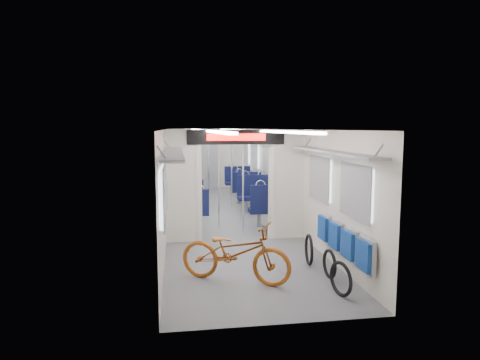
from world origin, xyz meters
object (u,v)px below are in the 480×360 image
Objects in this scene: seat_bay_near_left at (188,202)px; stanchion_far_right at (232,168)px; bike_hoop_c at (309,251)px; seat_bay_near_right at (261,197)px; bike_hoop_b at (329,265)px; bicycle at (235,252)px; stanchion_near_right at (243,182)px; bike_hoop_a at (341,281)px; stanchion_far_left at (209,169)px; seat_bay_far_left at (185,181)px; seat_bay_far_right at (242,182)px; stanchion_near_left at (219,180)px; flip_bench at (343,240)px.

stanchion_far_right reaches higher than seat_bay_near_left.
bike_hoop_c is 0.24× the size of seat_bay_near_right.
bike_hoop_b is 0.69m from bike_hoop_c.
stanchion_near_right reaches higher than bicycle.
stanchion_far_right is at bearing 95.07° from bike_hoop_a.
bike_hoop_a is 0.22× the size of stanchion_far_left.
seat_bay_far_left reaches higher than seat_bay_near_right.
bicycle is 7.76m from seat_bay_far_right.
stanchion_far_right is at bearing -53.33° from seat_bay_far_left.
bike_hoop_c is 0.23× the size of seat_bay_far_left.
stanchion_far_left is (-1.29, 6.91, 0.92)m from bike_hoop_a.
stanchion_near_right is (1.16, -5.03, 0.57)m from seat_bay_far_left.
stanchion_near_left is (0.10, 3.39, 0.69)m from bicycle.
stanchion_far_left is (-0.02, 2.74, 0.00)m from stanchion_near_left.
seat_bay_far_left is at bearing 102.59° from bike_hoop_a.
stanchion_far_left reaches higher than seat_bay_far_left.
stanchion_near_right reaches higher than seat_bay_near_left.
stanchion_far_right is at bearing 106.98° from seat_bay_near_right.
stanchion_near_left is (-1.26, 2.78, 0.91)m from bike_hoop_c.
seat_bay_near_left is 1.26m from stanchion_near_left.
seat_bay_near_right is (-0.42, 4.39, -0.02)m from flip_bench.
stanchion_far_right reaches higher than seat_bay_near_right.
stanchion_far_left reaches higher than bike_hoop_a.
stanchion_far_right is (0.66, 2.77, 0.00)m from stanchion_near_left.
bicycle is 0.76× the size of stanchion_far_right.
seat_bay_far_left is at bearing 103.00° from stanchion_near_right.
stanchion_far_left reaches higher than seat_bay_near_left.
seat_bay_near_right is 2.19m from stanchion_far_left.
stanchion_near_left and stanchion_far_left have the same top height.
seat_bay_far_left is at bearing 171.11° from seat_bay_far_right.
bike_hoop_b is 0.20× the size of stanchion_far_left.
stanchion_near_left reaches higher than bicycle.
bike_hoop_a is 7.09m from stanchion_far_left.
stanchion_near_right is at bearing 108.48° from bike_hoop_c.
flip_bench is 1.07× the size of seat_bay_near_left.
seat_bay_far_right reaches higher than seat_bay_near_left.
bicycle is 7.96m from seat_bay_far_left.
stanchion_near_left is (-1.19, -4.26, 0.61)m from seat_bay_far_right.
seat_bay_far_left is at bearing 98.46° from stanchion_near_left.
bicycle is at bearing -106.41° from seat_bay_near_right.
stanchion_far_right reaches higher than bike_hoop_c.
seat_bay_far_left is at bearing 104.76° from bike_hoop_c.
flip_bench is 6.24m from stanchion_far_right.
seat_bay_far_right is (1.29, 7.65, 0.08)m from bicycle.
bike_hoop_c is 3.81m from seat_bay_near_right.
bike_hoop_b is at bearing -88.68° from seat_bay_far_right.
flip_bench is 8.26m from seat_bay_far_left.
seat_bay_near_left reaches higher than flip_bench.
bike_hoop_b is (-0.24, -0.09, -0.37)m from flip_bench.
seat_bay_near_left is 2.41m from stanchion_far_right.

